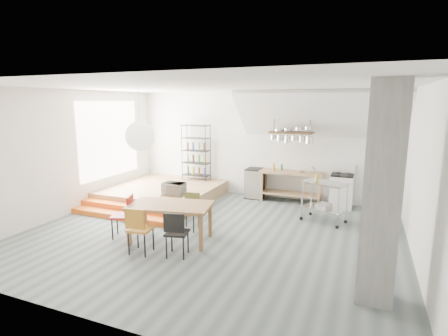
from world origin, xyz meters
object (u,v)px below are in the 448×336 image
at_px(stove, 341,190).
at_px(rolling_cart, 324,196).
at_px(dining_table, 170,208).
at_px(mini_fridge, 255,183).

distance_m(stove, rolling_cart, 1.45).
height_order(dining_table, rolling_cart, rolling_cart).
xyz_separation_m(dining_table, rolling_cart, (2.82, 2.45, -0.07)).
height_order(rolling_cart, mini_fridge, rolling_cart).
relative_size(stove, mini_fridge, 1.29).
bearing_deg(mini_fridge, stove, -1.01).
bearing_deg(mini_fridge, dining_table, -99.09).
xyz_separation_m(stove, rolling_cart, (-0.30, -1.41, 0.16)).
distance_m(stove, dining_table, 4.97).
bearing_deg(stove, dining_table, -128.99).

